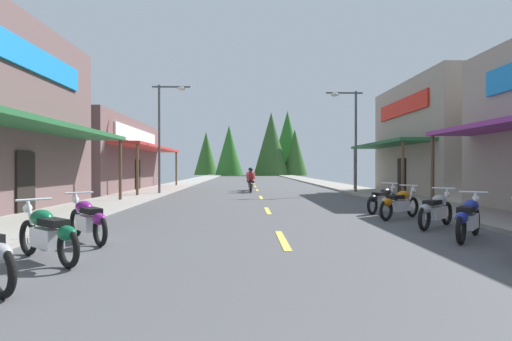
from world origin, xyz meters
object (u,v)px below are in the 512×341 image
at_px(streetlamp_right, 350,127).
at_px(motorcycle_parked_right_4, 383,199).
at_px(motorcycle_parked_right_2, 436,209).
at_px(motorcycle_parked_left_2, 88,219).
at_px(motorcycle_parked_right_1, 468,217).
at_px(rider_cruising_trailing, 250,181).
at_px(motorcycle_parked_left_1, 48,233).
at_px(rider_cruising_lead, 251,182).
at_px(streetlamp_left, 165,123).
at_px(motorcycle_parked_right_3, 399,203).

distance_m(streetlamp_right, motorcycle_parked_right_4, 10.75).
xyz_separation_m(motorcycle_parked_right_2, motorcycle_parked_left_2, (-8.33, -1.76, 0.00)).
distance_m(motorcycle_parked_right_1, rider_cruising_trailing, 19.61).
xyz_separation_m(motorcycle_parked_right_1, motorcycle_parked_left_1, (-8.20, -1.87, 0.00)).
relative_size(motorcycle_parked_left_2, rider_cruising_lead, 0.80).
distance_m(streetlamp_left, streetlamp_right, 10.80).
distance_m(motorcycle_parked_right_2, rider_cruising_trailing, 17.95).
height_order(motorcycle_parked_left_1, motorcycle_parked_left_2, same).
relative_size(motorcycle_parked_right_2, motorcycle_parked_left_1, 0.96).
xyz_separation_m(streetlamp_right, motorcycle_parked_right_2, (-1.23, -13.51, -3.50)).
xyz_separation_m(motorcycle_parked_right_1, motorcycle_parked_right_4, (-0.14, 5.18, 0.00)).
distance_m(motorcycle_parked_right_2, motorcycle_parked_left_2, 8.51).
bearing_deg(motorcycle_parked_right_3, motorcycle_parked_left_2, 165.66).
xyz_separation_m(streetlamp_left, rider_cruising_trailing, (4.91, 4.39, -3.44)).
relative_size(motorcycle_parked_right_2, rider_cruising_lead, 0.75).
bearing_deg(motorcycle_parked_right_4, motorcycle_parked_left_1, 176.68).
bearing_deg(motorcycle_parked_right_2, streetlamp_right, 41.06).
distance_m(motorcycle_parked_right_3, motorcycle_parked_right_4, 1.59).
bearing_deg(motorcycle_parked_right_2, motorcycle_parked_right_3, 53.92).
bearing_deg(motorcycle_parked_right_3, motorcycle_parked_right_1, -125.93).
height_order(motorcycle_parked_left_1, rider_cruising_trailing, rider_cruising_trailing).
height_order(streetlamp_left, rider_cruising_trailing, streetlamp_left).
relative_size(motorcycle_parked_right_2, motorcycle_parked_left_2, 0.94).
bearing_deg(streetlamp_left, streetlamp_right, 2.95).
bearing_deg(motorcycle_parked_right_4, streetlamp_left, 89.98).
relative_size(streetlamp_left, motorcycle_parked_right_3, 3.62).
bearing_deg(streetlamp_right, motorcycle_parked_left_2, -122.06).
bearing_deg(motorcycle_parked_right_4, motorcycle_parked_right_3, -135.28).
xyz_separation_m(motorcycle_parked_right_3, rider_cruising_trailing, (-4.40, 15.48, 0.17)).
bearing_deg(motorcycle_parked_right_4, rider_cruising_trailing, 63.14).
xyz_separation_m(motorcycle_parked_left_1, rider_cruising_trailing, (3.64, 20.94, 0.17)).
distance_m(motorcycle_parked_right_4, rider_cruising_lead, 12.67).
distance_m(motorcycle_parked_left_2, rider_cruising_lead, 17.49).
bearing_deg(streetlamp_left, motorcycle_parked_right_1, -57.18).
height_order(motorcycle_parked_right_2, motorcycle_parked_right_4, same).
height_order(motorcycle_parked_right_1, motorcycle_parked_right_3, same).
bearing_deg(rider_cruising_lead, motorcycle_parked_right_3, -160.48).
relative_size(streetlamp_left, motorcycle_parked_right_1, 3.68).
bearing_deg(rider_cruising_trailing, motorcycle_parked_right_2, -165.47).
xyz_separation_m(motorcycle_parked_right_3, motorcycle_parked_left_2, (-8.08, -3.62, 0.00)).
distance_m(streetlamp_right, motorcycle_parked_right_2, 14.01).
height_order(streetlamp_right, rider_cruising_lead, streetlamp_right).
bearing_deg(motorcycle_parked_right_4, motorcycle_parked_right_1, -132.98).
bearing_deg(streetlamp_right, motorcycle_parked_right_3, -97.24).
height_order(motorcycle_parked_right_2, rider_cruising_trailing, rider_cruising_trailing).
height_order(motorcycle_parked_right_1, motorcycle_parked_left_1, same).
xyz_separation_m(motorcycle_parked_right_1, rider_cruising_trailing, (-4.56, 19.07, 0.17)).
relative_size(streetlamp_left, motorcycle_parked_left_2, 3.67).
height_order(motorcycle_parked_right_2, motorcycle_parked_left_2, same).
distance_m(streetlamp_left, motorcycle_parked_right_2, 16.50).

